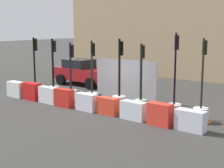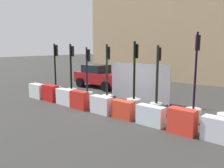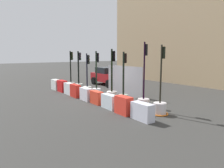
# 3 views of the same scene
# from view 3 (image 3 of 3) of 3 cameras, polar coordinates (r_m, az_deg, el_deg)

# --- Properties ---
(ground_plane) EXTENTS (120.00, 120.00, 0.00)m
(ground_plane) POSITION_cam_3_polar(r_m,az_deg,el_deg) (14.61, -2.49, -3.72)
(ground_plane) COLOR #363533
(traffic_light_0) EXTENTS (0.89, 0.89, 3.23)m
(traffic_light_0) POSITION_cam_3_polar(r_m,az_deg,el_deg) (19.01, -10.92, 0.51)
(traffic_light_0) COLOR beige
(traffic_light_0) RESTS_ON ground_plane
(traffic_light_1) EXTENTS (0.62, 0.62, 3.20)m
(traffic_light_1) POSITION_cam_3_polar(r_m,az_deg,el_deg) (17.54, -8.88, 0.36)
(traffic_light_1) COLOR silver
(traffic_light_1) RESTS_ON ground_plane
(traffic_light_2) EXTENTS (0.82, 0.82, 3.02)m
(traffic_light_2) POSITION_cam_3_polar(r_m,az_deg,el_deg) (16.49, -6.64, -0.56)
(traffic_light_2) COLOR silver
(traffic_light_2) RESTS_ON ground_plane
(traffic_light_3) EXTENTS (0.82, 0.82, 3.17)m
(traffic_light_3) POSITION_cam_3_polar(r_m,az_deg,el_deg) (15.01, -4.17, -1.33)
(traffic_light_3) COLOR silver
(traffic_light_3) RESTS_ON ground_plane
(traffic_light_4) EXTENTS (0.88, 0.88, 3.30)m
(traffic_light_4) POSITION_cam_3_polar(r_m,az_deg,el_deg) (13.90, -0.03, -2.07)
(traffic_light_4) COLOR silver
(traffic_light_4) RESTS_ON ground_plane
(traffic_light_5) EXTENTS (0.85, 0.85, 3.11)m
(traffic_light_5) POSITION_cam_3_polar(r_m,az_deg,el_deg) (12.90, 3.07, -2.73)
(traffic_light_5) COLOR #A9B9A2
(traffic_light_5) RESTS_ON ground_plane
(traffic_light_6) EXTENTS (0.83, 0.83, 3.62)m
(traffic_light_6) POSITION_cam_3_polar(r_m,az_deg,el_deg) (11.76, 8.46, -4.18)
(traffic_light_6) COLOR silver
(traffic_light_6) RESTS_ON ground_plane
(traffic_light_7) EXTENTS (0.86, 0.86, 3.43)m
(traffic_light_7) POSITION_cam_3_polar(r_m,az_deg,el_deg) (10.84, 12.74, -5.41)
(traffic_light_7) COLOR silver
(traffic_light_7) RESTS_ON ground_plane
(construction_barrier_0) EXTENTS (1.16, 0.52, 0.84)m
(construction_barrier_0) POSITION_cam_3_polar(r_m,az_deg,el_deg) (18.43, -14.76, -0.17)
(construction_barrier_0) COLOR white
(construction_barrier_0) RESTS_ON ground_plane
(construction_barrier_1) EXTENTS (1.08, 0.49, 0.91)m
(construction_barrier_1) POSITION_cam_3_polar(r_m,az_deg,el_deg) (17.28, -13.20, -0.55)
(construction_barrier_1) COLOR red
(construction_barrier_1) RESTS_ON ground_plane
(construction_barrier_2) EXTENTS (1.17, 0.43, 0.83)m
(construction_barrier_2) POSITION_cam_3_polar(r_m,az_deg,el_deg) (16.08, -11.39, -1.26)
(construction_barrier_2) COLOR white
(construction_barrier_2) RESTS_ON ground_plane
(construction_barrier_3) EXTENTS (1.03, 0.42, 0.89)m
(construction_barrier_3) POSITION_cam_3_polar(r_m,az_deg,el_deg) (14.98, -9.81, -1.80)
(construction_barrier_3) COLOR red
(construction_barrier_3) RESTS_ON ground_plane
(construction_barrier_4) EXTENTS (1.09, 0.44, 0.81)m
(construction_barrier_4) POSITION_cam_3_polar(r_m,az_deg,el_deg) (13.82, -6.98, -2.74)
(construction_barrier_4) COLOR silver
(construction_barrier_4) RESTS_ON ground_plane
(construction_barrier_5) EXTENTS (1.01, 0.42, 0.77)m
(construction_barrier_5) POSITION_cam_3_polar(r_m,az_deg,el_deg) (12.82, -4.16, -3.65)
(construction_barrier_5) COLOR red
(construction_barrier_5) RESTS_ON ground_plane
(construction_barrier_6) EXTENTS (1.14, 0.47, 0.78)m
(construction_barrier_6) POSITION_cam_3_polar(r_m,az_deg,el_deg) (11.71, -0.65, -4.73)
(construction_barrier_6) COLOR silver
(construction_barrier_6) RESTS_ON ground_plane
(construction_barrier_7) EXTENTS (0.99, 0.50, 0.91)m
(construction_barrier_7) POSITION_cam_3_polar(r_m,az_deg,el_deg) (10.63, 3.12, -5.73)
(construction_barrier_7) COLOR red
(construction_barrier_7) RESTS_ON ground_plane
(construction_barrier_8) EXTENTS (1.16, 0.51, 0.80)m
(construction_barrier_8) POSITION_cam_3_polar(r_m,az_deg,el_deg) (9.80, 8.14, -7.34)
(construction_barrier_8) COLOR silver
(construction_barrier_8) RESTS_ON ground_plane
(car_red_compact) EXTENTS (4.28, 2.23, 1.69)m
(car_red_compact) POSITION_cam_3_polar(r_m,az_deg,el_deg) (20.36, -0.93, 2.06)
(car_red_compact) COLOR maroon
(car_red_compact) RESTS_ON ground_plane
(building_main_facade) EXTENTS (18.24, 9.32, 13.72)m
(building_main_facade) POSITION_cam_3_polar(r_m,az_deg,el_deg) (26.53, 21.87, 15.97)
(building_main_facade) COLOR tan
(building_main_facade) RESTS_ON ground_plane
(site_fence_panel) EXTENTS (3.80, 0.50, 2.12)m
(site_fence_panel) POSITION_cam_3_polar(r_m,az_deg,el_deg) (15.50, 3.23, 0.77)
(site_fence_panel) COLOR #9A9AA1
(site_fence_panel) RESTS_ON ground_plane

